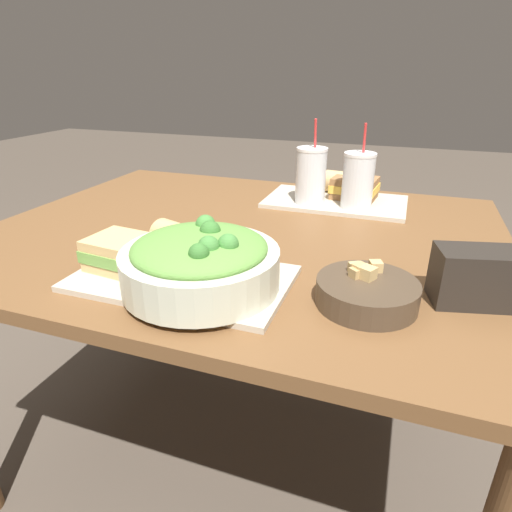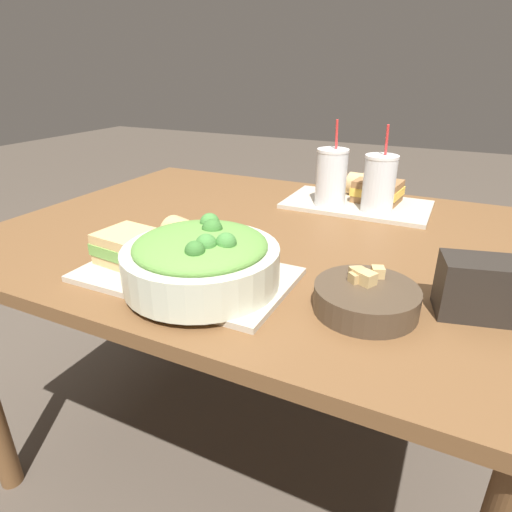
{
  "view_description": "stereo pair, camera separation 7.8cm",
  "coord_description": "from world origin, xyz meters",
  "px_view_note": "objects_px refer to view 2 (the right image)",
  "views": [
    {
      "loc": [
        0.38,
        -0.96,
        1.13
      ],
      "look_at": [
        0.14,
        -0.29,
        0.81
      ],
      "focal_mm": 30.0,
      "sensor_mm": 36.0,
      "label": 1
    },
    {
      "loc": [
        0.45,
        -0.93,
        1.13
      ],
      "look_at": [
        0.14,
        -0.29,
        0.81
      ],
      "focal_mm": 30.0,
      "sensor_mm": 36.0,
      "label": 2
    }
  ],
  "objects_px": {
    "soup_bowl": "(366,297)",
    "sandwich_far": "(377,191)",
    "baguette_near": "(197,240)",
    "drink_cup_dark": "(331,179)",
    "sandwich_near": "(132,248)",
    "salad_bowl": "(201,258)",
    "chip_bag": "(488,289)",
    "baguette_far": "(369,186)",
    "drink_cup_red": "(379,186)"
  },
  "relations": [
    {
      "from": "soup_bowl",
      "to": "sandwich_far",
      "type": "distance_m",
      "value": 0.64
    },
    {
      "from": "baguette_near",
      "to": "drink_cup_dark",
      "type": "distance_m",
      "value": 0.5
    },
    {
      "from": "sandwich_near",
      "to": "baguette_near",
      "type": "height_order",
      "value": "baguette_near"
    },
    {
      "from": "baguette_near",
      "to": "drink_cup_dark",
      "type": "relative_size",
      "value": 0.78
    },
    {
      "from": "salad_bowl",
      "to": "chip_bag",
      "type": "xyz_separation_m",
      "value": [
        0.48,
        0.13,
        -0.01
      ]
    },
    {
      "from": "drink_cup_dark",
      "to": "chip_bag",
      "type": "xyz_separation_m",
      "value": [
        0.41,
        -0.46,
        -0.04
      ]
    },
    {
      "from": "baguette_far",
      "to": "drink_cup_red",
      "type": "relative_size",
      "value": 0.56
    },
    {
      "from": "baguette_far",
      "to": "salad_bowl",
      "type": "bearing_deg",
      "value": 175.04
    },
    {
      "from": "baguette_far",
      "to": "chip_bag",
      "type": "bearing_deg",
      "value": -144.61
    },
    {
      "from": "baguette_near",
      "to": "sandwich_far",
      "type": "relative_size",
      "value": 1.29
    },
    {
      "from": "drink_cup_red",
      "to": "sandwich_near",
      "type": "bearing_deg",
      "value": -124.36
    },
    {
      "from": "soup_bowl",
      "to": "drink_cup_dark",
      "type": "relative_size",
      "value": 0.74
    },
    {
      "from": "chip_bag",
      "to": "salad_bowl",
      "type": "bearing_deg",
      "value": -178.72
    },
    {
      "from": "salad_bowl",
      "to": "sandwich_near",
      "type": "xyz_separation_m",
      "value": [
        -0.18,
        0.02,
        -0.02
      ]
    },
    {
      "from": "drink_cup_red",
      "to": "baguette_far",
      "type": "bearing_deg",
      "value": 110.68
    },
    {
      "from": "sandwich_near",
      "to": "chip_bag",
      "type": "xyz_separation_m",
      "value": [
        0.66,
        0.11,
        0.01
      ]
    },
    {
      "from": "baguette_far",
      "to": "chip_bag",
      "type": "height_order",
      "value": "chip_bag"
    },
    {
      "from": "baguette_near",
      "to": "baguette_far",
      "type": "distance_m",
      "value": 0.66
    },
    {
      "from": "baguette_near",
      "to": "chip_bag",
      "type": "xyz_separation_m",
      "value": [
        0.56,
        0.02,
        0.0
      ]
    },
    {
      "from": "drink_cup_dark",
      "to": "drink_cup_red",
      "type": "distance_m",
      "value": 0.14
    },
    {
      "from": "soup_bowl",
      "to": "sandwich_far",
      "type": "bearing_deg",
      "value": 99.7
    },
    {
      "from": "soup_bowl",
      "to": "sandwich_near",
      "type": "xyz_separation_m",
      "value": [
        -0.48,
        -0.04,
        0.02
      ]
    },
    {
      "from": "baguette_near",
      "to": "salad_bowl",
      "type": "bearing_deg",
      "value": -124.01
    },
    {
      "from": "sandwich_far",
      "to": "baguette_far",
      "type": "height_order",
      "value": "baguette_far"
    },
    {
      "from": "salad_bowl",
      "to": "baguette_far",
      "type": "height_order",
      "value": "salad_bowl"
    },
    {
      "from": "soup_bowl",
      "to": "baguette_far",
      "type": "relative_size",
      "value": 1.35
    },
    {
      "from": "chip_bag",
      "to": "baguette_far",
      "type": "bearing_deg",
      "value": 104.98
    },
    {
      "from": "drink_cup_red",
      "to": "sandwich_far",
      "type": "bearing_deg",
      "value": 100.69
    },
    {
      "from": "baguette_near",
      "to": "baguette_far",
      "type": "relative_size",
      "value": 1.43
    },
    {
      "from": "salad_bowl",
      "to": "sandwich_near",
      "type": "relative_size",
      "value": 1.94
    },
    {
      "from": "sandwich_near",
      "to": "drink_cup_red",
      "type": "xyz_separation_m",
      "value": [
        0.39,
        0.57,
        0.04
      ]
    },
    {
      "from": "salad_bowl",
      "to": "sandwich_near",
      "type": "height_order",
      "value": "salad_bowl"
    },
    {
      "from": "chip_bag",
      "to": "drink_cup_dark",
      "type": "bearing_deg",
      "value": 118.15
    },
    {
      "from": "baguette_near",
      "to": "drink_cup_dark",
      "type": "xyz_separation_m",
      "value": [
        0.15,
        0.48,
        0.04
      ]
    },
    {
      "from": "baguette_near",
      "to": "chip_bag",
      "type": "relative_size",
      "value": 1.12
    },
    {
      "from": "sandwich_near",
      "to": "baguette_far",
      "type": "relative_size",
      "value": 1.13
    },
    {
      "from": "baguette_far",
      "to": "drink_cup_dark",
      "type": "relative_size",
      "value": 0.54
    },
    {
      "from": "drink_cup_dark",
      "to": "soup_bowl",
      "type": "bearing_deg",
      "value": -67.03
    },
    {
      "from": "sandwich_near",
      "to": "chip_bag",
      "type": "height_order",
      "value": "chip_bag"
    },
    {
      "from": "baguette_near",
      "to": "sandwich_far",
      "type": "height_order",
      "value": "baguette_near"
    },
    {
      "from": "baguette_far",
      "to": "drink_cup_dark",
      "type": "distance_m",
      "value": 0.17
    },
    {
      "from": "chip_bag",
      "to": "sandwich_far",
      "type": "bearing_deg",
      "value": 104.09
    },
    {
      "from": "baguette_near",
      "to": "drink_cup_red",
      "type": "height_order",
      "value": "drink_cup_red"
    },
    {
      "from": "baguette_far",
      "to": "drink_cup_dark",
      "type": "height_order",
      "value": "drink_cup_dark"
    },
    {
      "from": "sandwich_far",
      "to": "chip_bag",
      "type": "distance_m",
      "value": 0.63
    },
    {
      "from": "sandwich_near",
      "to": "baguette_near",
      "type": "relative_size",
      "value": 0.79
    },
    {
      "from": "soup_bowl",
      "to": "drink_cup_red",
      "type": "xyz_separation_m",
      "value": [
        -0.09,
        0.53,
        0.06
      ]
    },
    {
      "from": "baguette_near",
      "to": "chip_bag",
      "type": "height_order",
      "value": "chip_bag"
    },
    {
      "from": "sandwich_far",
      "to": "drink_cup_red",
      "type": "bearing_deg",
      "value": -73.03
    },
    {
      "from": "soup_bowl",
      "to": "baguette_far",
      "type": "distance_m",
      "value": 0.68
    }
  ]
}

